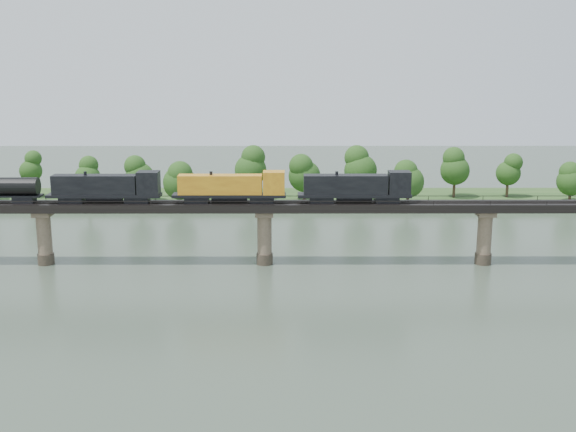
{
  "coord_description": "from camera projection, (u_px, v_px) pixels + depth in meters",
  "views": [
    {
      "loc": [
        3.99,
        -96.83,
        37.92
      ],
      "look_at": [
        4.28,
        30.0,
        9.0
      ],
      "focal_mm": 45.0,
      "sensor_mm": 36.0,
      "label": 1
    }
  ],
  "objects": [
    {
      "name": "freight_train",
      "position": [
        189.0,
        188.0,
        128.89
      ],
      "size": [
        82.16,
        3.2,
        5.66
      ],
      "color": "black",
      "rests_on": "bridge"
    },
    {
      "name": "ground",
      "position": [
        259.0,
        324.0,
        102.83
      ],
      "size": [
        400.0,
        400.0,
        0.0
      ],
      "primitive_type": "plane",
      "color": "#344233",
      "rests_on": "ground"
    },
    {
      "name": "far_bank",
      "position": [
        271.0,
        200.0,
        185.52
      ],
      "size": [
        300.0,
        24.0,
        1.6
      ],
      "primitive_type": "cube",
      "color": "#29481C",
      "rests_on": "ground"
    },
    {
      "name": "bridge_superstructure",
      "position": [
        264.0,
        201.0,
        129.45
      ],
      "size": [
        220.0,
        4.9,
        0.75
      ],
      "color": "black",
      "rests_on": "bridge"
    },
    {
      "name": "far_treeline",
      "position": [
        237.0,
        172.0,
        179.35
      ],
      "size": [
        289.06,
        17.54,
        13.6
      ],
      "color": "#382619",
      "rests_on": "far_bank"
    },
    {
      "name": "bridge",
      "position": [
        264.0,
        235.0,
        130.86
      ],
      "size": [
        236.0,
        30.0,
        11.5
      ],
      "color": "#473A2D",
      "rests_on": "ground"
    }
  ]
}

